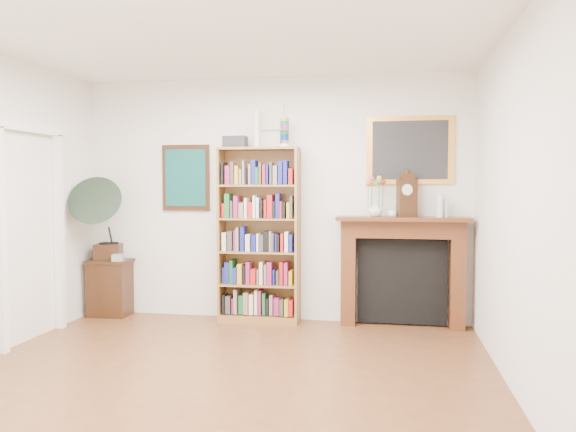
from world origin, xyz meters
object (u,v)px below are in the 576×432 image
object	(u,v)px
bookshelf	(259,225)
gramophone	(101,214)
cd_stack	(118,258)
flower_vase	(375,209)
teacup	(392,214)
side_cabinet	(110,288)
mantel_clock	(407,196)
bottle_right	(446,208)
bottle_left	(440,206)
fireplace	(402,261)

from	to	relation	value
bookshelf	gramophone	world-z (taller)	bookshelf
gramophone	cd_stack	distance (m)	0.55
flower_vase	teacup	size ratio (longest dim) A/B	1.85
side_cabinet	flower_vase	size ratio (longest dim) A/B	4.12
mantel_clock	teacup	distance (m)	0.26
flower_vase	bottle_right	world-z (taller)	bottle_right
bookshelf	side_cabinet	bearing A→B (deg)	178.86
mantel_clock	flower_vase	world-z (taller)	mantel_clock
side_cabinet	bottle_left	bearing A→B (deg)	-0.79
bookshelf	fireplace	xyz separation A→B (m)	(1.60, 0.08, -0.39)
side_cabinet	cd_stack	distance (m)	0.42
gramophone	teacup	bearing A→B (deg)	-12.27
bookshelf	mantel_clock	xyz separation A→B (m)	(1.64, 0.03, 0.33)
fireplace	bottle_right	world-z (taller)	bottle_right
side_cabinet	bookshelf	bearing A→B (deg)	-0.67
mantel_clock	fireplace	bearing A→B (deg)	107.81
bookshelf	bottle_right	bearing A→B (deg)	-0.01
side_cabinet	flower_vase	xyz separation A→B (m)	(3.13, 0.03, 0.96)
teacup	bottle_right	distance (m)	0.58
bottle_right	cd_stack	bearing A→B (deg)	-177.22
bookshelf	flower_vase	world-z (taller)	bookshelf
bookshelf	bottle_left	distance (m)	2.01
cd_stack	bottle_left	size ratio (longest dim) A/B	0.50
fireplace	gramophone	xyz separation A→B (m)	(-3.47, -0.20, 0.51)
flower_vase	teacup	xyz separation A→B (m)	(0.18, -0.05, -0.05)
gramophone	bottle_left	world-z (taller)	gramophone
cd_stack	teacup	bearing A→B (deg)	1.55
fireplace	bottle_left	xyz separation A→B (m)	(0.39, -0.07, 0.62)
side_cabinet	bottle_left	world-z (taller)	bottle_left
flower_vase	teacup	distance (m)	0.19
gramophone	mantel_clock	size ratio (longest dim) A/B	2.08
teacup	bottle_left	bearing A→B (deg)	5.22
side_cabinet	mantel_clock	xyz separation A→B (m)	(3.47, 0.04, 1.11)
teacup	bottle_left	size ratio (longest dim) A/B	0.37
flower_vase	fireplace	bearing A→B (deg)	12.40
fireplace	teacup	world-z (taller)	teacup
teacup	bookshelf	bearing A→B (deg)	178.59
fireplace	cd_stack	xyz separation A→B (m)	(-3.27, -0.20, -0.01)
teacup	bottle_right	world-z (taller)	bottle_right
cd_stack	mantel_clock	size ratio (longest dim) A/B	0.25
fireplace	teacup	size ratio (longest dim) A/B	16.27
side_cabinet	cd_stack	xyz separation A→B (m)	(0.16, -0.11, 0.38)
fireplace	flower_vase	world-z (taller)	flower_vase
bottle_right	flower_vase	bearing A→B (deg)	-176.48
cd_stack	mantel_clock	world-z (taller)	mantel_clock
mantel_clock	bottle_right	distance (m)	0.43
cd_stack	bottle_right	distance (m)	3.78
teacup	bottle_right	size ratio (longest dim) A/B	0.44
flower_vase	side_cabinet	bearing A→B (deg)	-179.47
gramophone	bottle_right	distance (m)	3.93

